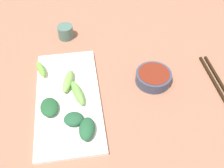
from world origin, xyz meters
TOP-DOWN VIEW (x-y plane):
  - tabletop at (0.00, 0.00)m, footprint 2.10×2.10m
  - sauce_bowl at (-0.18, -0.04)m, footprint 0.11×0.11m
  - serving_plate at (0.10, 0.00)m, footprint 0.19×0.39m
  - broccoli_stalk_0 at (0.18, -0.12)m, footprint 0.04×0.07m
  - broccoli_leafy_1 at (0.08, 0.09)m, footprint 0.06×0.05m
  - broccoli_leafy_2 at (0.05, 0.13)m, footprint 0.05×0.08m
  - broccoli_stalk_3 at (0.09, -0.05)m, footprint 0.05×0.10m
  - broccoli_leafy_4 at (0.15, 0.04)m, footprint 0.06×0.08m
  - broccoli_stalk_5 at (0.07, -0.00)m, footprint 0.05×0.10m
  - chopsticks at (-0.38, 0.00)m, footprint 0.03×0.23m
  - tea_cup at (0.09, -0.30)m, footprint 0.06×0.06m

SIDE VIEW (x-z plane):
  - tabletop at x=0.00m, z-range 0.00..0.02m
  - chopsticks at x=-0.38m, z-range 0.02..0.03m
  - serving_plate at x=0.10m, z-range 0.02..0.03m
  - sauce_bowl at x=-0.18m, z-range 0.02..0.06m
  - broccoli_leafy_4 at x=0.15m, z-range 0.03..0.05m
  - broccoli_leafy_1 at x=0.08m, z-range 0.03..0.05m
  - tea_cup at x=0.09m, z-range 0.02..0.07m
  - broccoli_stalk_3 at x=0.09m, z-range 0.03..0.06m
  - broccoli_leafy_2 at x=0.05m, z-range 0.03..0.06m
  - broccoli_stalk_5 at x=0.07m, z-range 0.03..0.06m
  - broccoli_stalk_0 at x=0.18m, z-range 0.03..0.06m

